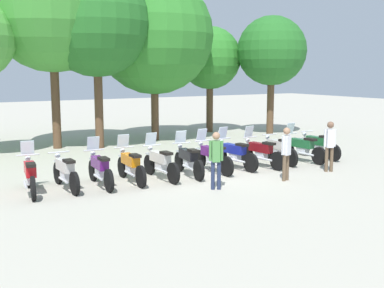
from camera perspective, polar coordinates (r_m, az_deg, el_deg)
The scene contains 21 objects.
ground_plane at distance 15.57m, azimuth 0.93°, elevation -3.52°, with size 80.00×80.00×0.00m, color #ADA899.
motorcycle_0 at distance 13.70m, azimuth -18.66°, elevation -3.47°, with size 0.67×2.18×1.37m.
motorcycle_1 at distance 13.92m, azimuth -14.82°, elevation -3.17°, with size 0.62×2.19×0.99m.
motorcycle_2 at distance 14.07m, azimuth -10.89°, elevation -2.85°, with size 0.62×2.19×1.37m.
motorcycle_3 at distance 14.42m, azimuth -7.31°, elevation -2.48°, with size 0.62×2.19×1.37m.
motorcycle_4 at distance 14.76m, azimuth -3.80°, elevation -2.17°, with size 0.62×2.19×1.37m.
motorcycle_5 at distance 15.17m, azimuth -0.47°, elevation -1.85°, with size 0.65×2.19×1.37m.
motorcycle_6 at distance 15.73m, azimuth 2.38°, elevation -1.47°, with size 0.62×2.19×1.37m.
motorcycle_7 at distance 16.34m, azimuth 5.02°, elevation -1.12°, with size 0.62×2.19×1.37m.
motorcycle_8 at distance 16.73m, azimuth 8.15°, elevation -0.94°, with size 0.62×2.19×1.37m.
motorcycle_9 at distance 17.51m, azimuth 10.17°, elevation -0.60°, with size 0.63×2.19×0.99m.
motorcycle_10 at distance 17.99m, azimuth 12.91°, elevation -0.40°, with size 0.62×2.19×1.37m.
motorcycle_11 at distance 18.79m, azimuth 14.65°, elevation -0.12°, with size 0.62×2.19×0.99m.
person_0 at distance 16.32m, azimuth 16.04°, elevation 0.16°, with size 0.39×0.29×1.66m.
person_1 at distance 14.68m, azimuth 11.13°, elevation -0.70°, with size 0.41×0.27×1.62m.
person_2 at distance 13.34m, azimuth 2.87°, elevation -1.47°, with size 0.39×0.29×1.63m.
tree_2 at distance 21.26m, azimuth -16.33°, elevation 15.27°, with size 5.31×5.31×8.52m.
tree_3 at distance 20.88m, azimuth -11.28°, elevation 13.91°, with size 4.50×4.50×7.51m.
tree_4 at distance 22.89m, azimuth -4.53°, elevation 12.78°, with size 5.52×5.52×7.69m.
tree_5 at distance 25.87m, azimuth 2.14°, elevation 10.13°, with size 3.31×3.31×5.61m.
tree_6 at distance 25.30m, azimuth 9.44°, elevation 10.82°, with size 3.54×3.54×6.07m.
Camera 1 is at (-7.92, -12.98, 3.31)m, focal length 44.93 mm.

